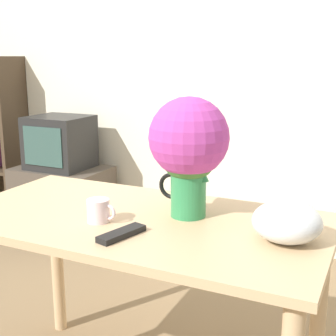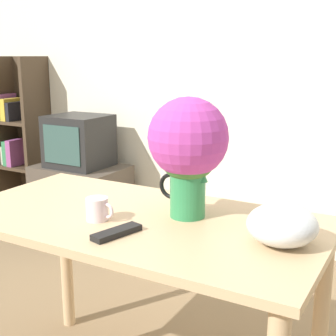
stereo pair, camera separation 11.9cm
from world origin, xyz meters
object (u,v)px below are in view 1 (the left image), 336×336
flower_vase (189,146)px  white_bowl (287,222)px  tv_set (60,142)px  coffee_mug (99,211)px

flower_vase → white_bowl: flower_vase is taller
white_bowl → tv_set: 2.49m
coffee_mug → white_bowl: 0.64m
flower_vase → coffee_mug: 0.39m
tv_set → coffee_mug: bearing=-48.2°
flower_vase → white_bowl: 0.43m
flower_vase → coffee_mug: flower_vase is taller
flower_vase → white_bowl: bearing=-13.7°
tv_set → white_bowl: bearing=-35.6°
flower_vase → tv_set: flower_vase is taller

